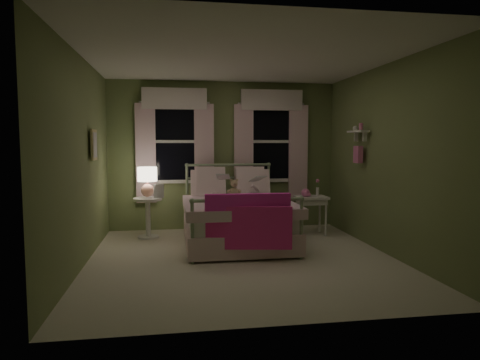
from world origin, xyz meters
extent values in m
plane|color=#EFE6CE|center=(0.00, 0.00, 0.00)|extent=(4.20, 4.20, 0.00)
plane|color=white|center=(0.00, 0.00, 2.60)|extent=(4.20, 4.20, 0.00)
plane|color=#768A53|center=(0.00, 2.10, 1.30)|extent=(4.00, 0.00, 4.00)
plane|color=#768A53|center=(0.00, -2.10, 1.30)|extent=(4.00, 0.00, 4.00)
plane|color=#768A53|center=(-2.00, 0.00, 1.30)|extent=(0.00, 4.20, 4.20)
plane|color=#768A53|center=(2.00, 0.00, 1.30)|extent=(0.00, 4.20, 4.20)
cube|color=white|center=(0.05, 0.84, 0.42)|extent=(1.44, 1.94, 0.26)
cube|color=white|center=(0.05, 0.84, 0.18)|extent=(1.54, 2.02, 0.30)
cube|color=white|center=(0.05, 0.69, 0.60)|extent=(1.58, 1.75, 0.14)
cylinder|color=#9EB793|center=(-0.64, 0.84, 0.30)|extent=(0.04, 1.90, 0.04)
cylinder|color=#9EB793|center=(0.74, 0.84, 0.30)|extent=(0.04, 1.90, 0.04)
cylinder|color=#9EB793|center=(-0.66, 1.81, 0.57)|extent=(0.04, 0.04, 1.15)
cylinder|color=#9EB793|center=(0.76, 1.81, 0.57)|extent=(0.04, 0.04, 1.15)
sphere|color=#9EB793|center=(-0.66, 1.81, 1.15)|extent=(0.07, 0.07, 0.07)
sphere|color=#9EB793|center=(0.76, 1.81, 1.15)|extent=(0.07, 0.07, 0.07)
cylinder|color=#9EB793|center=(0.05, 1.81, 1.15)|extent=(1.42, 0.04, 0.04)
cylinder|color=#9EB793|center=(0.05, 1.81, 0.93)|extent=(1.38, 0.03, 0.03)
cylinder|color=#9EB793|center=(-0.66, -0.13, 0.40)|extent=(0.04, 0.04, 0.80)
cylinder|color=#9EB793|center=(0.76, -0.13, 0.40)|extent=(0.04, 0.04, 0.80)
sphere|color=#9EB793|center=(-0.66, -0.13, 0.80)|extent=(0.07, 0.07, 0.07)
sphere|color=#9EB793|center=(0.76, -0.13, 0.80)|extent=(0.07, 0.07, 0.07)
cylinder|color=#9EB793|center=(0.05, -0.13, 0.80)|extent=(1.42, 0.04, 0.04)
cube|color=white|center=(-0.33, 1.54, 0.80)|extent=(0.55, 0.32, 0.57)
cube|color=white|center=(0.43, 1.54, 0.80)|extent=(0.55, 0.32, 0.57)
cube|color=white|center=(-0.28, 1.54, 0.88)|extent=(0.48, 0.30, 0.51)
cube|color=white|center=(0.38, 1.54, 0.88)|extent=(0.48, 0.30, 0.51)
cube|color=#EC2EAE|center=(0.05, -0.13, 0.72)|extent=(1.10, 0.13, 0.32)
cube|color=#F52F94|center=(0.05, -0.20, 0.45)|extent=(1.09, 0.22, 0.55)
imported|color=#F7D1DD|center=(-0.23, 1.29, 0.96)|extent=(0.31, 0.23, 0.78)
imported|color=#F7D1DD|center=(0.33, 1.29, 0.95)|extent=(0.38, 0.30, 0.77)
imported|color=beige|center=(-0.23, 1.04, 0.96)|extent=(0.22, 0.15, 0.26)
imported|color=beige|center=(0.33, 1.04, 0.92)|extent=(0.22, 0.18, 0.26)
sphere|color=tan|center=(0.05, 1.14, 0.75)|extent=(0.15, 0.15, 0.15)
sphere|color=tan|center=(0.05, 1.12, 0.89)|extent=(0.11, 0.11, 0.11)
sphere|color=tan|center=(0.00, 1.12, 0.95)|extent=(0.04, 0.04, 0.04)
sphere|color=tan|center=(0.09, 1.12, 0.95)|extent=(0.04, 0.04, 0.04)
sphere|color=tan|center=(-0.03, 1.11, 0.77)|extent=(0.06, 0.06, 0.06)
sphere|color=tan|center=(0.13, 1.11, 0.77)|extent=(0.06, 0.06, 0.06)
sphere|color=#8C6B51|center=(0.05, 1.07, 0.89)|extent=(0.04, 0.04, 0.04)
cylinder|color=white|center=(-1.30, 1.47, 0.63)|extent=(0.46, 0.46, 0.04)
cylinder|color=white|center=(-1.30, 1.47, 0.32)|extent=(0.08, 0.08, 0.60)
cylinder|color=white|center=(-1.30, 1.47, 0.01)|extent=(0.34, 0.34, 0.03)
sphere|color=#DF9B84|center=(-1.30, 1.47, 0.77)|extent=(0.21, 0.21, 0.21)
cylinder|color=pink|center=(-1.30, 1.47, 0.89)|extent=(0.03, 0.03, 0.12)
cylinder|color=#FFEAC6|center=(-1.30, 1.47, 1.03)|extent=(0.31, 0.31, 0.23)
imported|color=beige|center=(-1.20, 1.39, 0.66)|extent=(0.20, 0.25, 0.02)
cube|color=white|center=(1.36, 1.25, 0.63)|extent=(0.50, 0.40, 0.04)
cube|color=white|center=(1.36, 1.25, 0.56)|extent=(0.44, 0.34, 0.08)
cylinder|color=white|center=(1.16, 1.10, 0.31)|extent=(0.04, 0.04, 0.60)
cylinder|color=white|center=(1.56, 1.10, 0.31)|extent=(0.04, 0.04, 0.60)
cylinder|color=white|center=(1.16, 1.40, 0.31)|extent=(0.04, 0.04, 0.60)
cylinder|color=white|center=(1.56, 1.40, 0.31)|extent=(0.04, 0.04, 0.60)
sphere|color=pink|center=(1.26, 1.25, 0.71)|extent=(0.14, 0.14, 0.14)
cube|color=pink|center=(1.26, 1.16, 0.69)|extent=(0.10, 0.05, 0.04)
cylinder|color=white|center=(1.48, 1.30, 0.72)|extent=(0.05, 0.05, 0.14)
cylinder|color=#4C7F3F|center=(1.48, 1.30, 0.83)|extent=(0.01, 0.01, 0.12)
sphere|color=pink|center=(1.48, 1.30, 0.90)|extent=(0.06, 0.06, 0.06)
cube|color=black|center=(-0.85, 2.08, 1.55)|extent=(0.76, 0.02, 1.35)
cube|color=white|center=(-0.85, 2.06, 2.25)|extent=(0.84, 0.05, 0.06)
cube|color=white|center=(-0.85, 2.06, 0.85)|extent=(0.84, 0.05, 0.06)
cube|color=white|center=(-1.25, 2.06, 1.55)|extent=(0.06, 0.05, 1.40)
cube|color=white|center=(-0.45, 2.06, 1.55)|extent=(0.06, 0.05, 1.40)
cube|color=white|center=(-0.85, 2.06, 1.55)|extent=(0.76, 0.04, 0.05)
cube|color=white|center=(-1.35, 2.02, 1.35)|extent=(0.34, 0.06, 1.70)
cube|color=white|center=(-0.35, 2.02, 1.35)|extent=(0.34, 0.06, 1.70)
cube|color=white|center=(-0.85, 2.00, 2.28)|extent=(1.10, 0.08, 0.36)
cylinder|color=white|center=(-0.85, 2.04, 2.22)|extent=(1.20, 0.03, 0.03)
cube|color=black|center=(0.85, 2.08, 1.55)|extent=(0.76, 0.02, 1.35)
cube|color=white|center=(0.85, 2.06, 2.25)|extent=(0.84, 0.05, 0.06)
cube|color=white|center=(0.85, 2.06, 0.85)|extent=(0.84, 0.05, 0.06)
cube|color=white|center=(0.45, 2.06, 1.55)|extent=(0.06, 0.05, 1.40)
cube|color=white|center=(1.25, 2.06, 1.55)|extent=(0.06, 0.05, 1.40)
cube|color=white|center=(0.85, 2.06, 1.55)|extent=(0.76, 0.04, 0.05)
cube|color=silver|center=(0.35, 2.02, 1.35)|extent=(0.34, 0.06, 1.70)
cube|color=white|center=(1.35, 2.02, 1.35)|extent=(0.34, 0.06, 1.70)
cube|color=white|center=(0.85, 2.00, 2.28)|extent=(1.10, 0.08, 0.36)
cylinder|color=white|center=(0.85, 2.04, 2.22)|extent=(1.20, 0.03, 0.03)
cube|color=white|center=(1.89, 0.70, 1.70)|extent=(0.15, 0.50, 0.03)
cube|color=white|center=(1.93, 0.55, 1.62)|extent=(0.06, 0.03, 0.14)
cube|color=white|center=(1.93, 0.85, 1.62)|extent=(0.06, 0.03, 0.14)
cylinder|color=pink|center=(1.89, 0.60, 1.77)|extent=(0.06, 0.06, 0.10)
sphere|color=white|center=(1.89, 0.80, 1.75)|extent=(0.08, 0.08, 0.08)
cube|color=pink|center=(1.90, 0.70, 1.35)|extent=(0.08, 0.18, 0.26)
cube|color=beige|center=(-1.95, 0.60, 1.50)|extent=(0.03, 0.32, 0.42)
cube|color=silver|center=(-1.94, 0.60, 1.50)|extent=(0.01, 0.25, 0.34)
camera|label=1|loc=(-0.89, -5.46, 1.53)|focal=32.00mm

